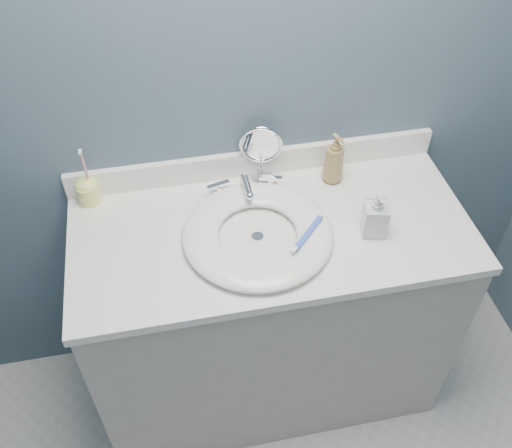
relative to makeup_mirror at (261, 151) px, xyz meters
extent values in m
cube|color=#485F6D|center=(-0.02, 0.04, 0.21)|extent=(2.20, 0.02, 2.40)
cube|color=#B8B1A8|center=(-0.02, -0.24, -0.57)|extent=(1.20, 0.55, 0.85)
cube|color=white|center=(-0.02, -0.24, -0.13)|extent=(1.22, 0.57, 0.03)
cube|color=white|center=(-0.02, 0.03, -0.07)|extent=(1.22, 0.02, 0.09)
cylinder|color=silver|center=(-0.07, -0.27, -0.11)|extent=(0.04, 0.04, 0.01)
cube|color=silver|center=(-0.07, -0.06, -0.11)|extent=(0.22, 0.05, 0.01)
cylinder|color=silver|center=(-0.07, -0.06, -0.08)|extent=(0.03, 0.03, 0.06)
cylinder|color=silver|center=(-0.07, -0.10, -0.05)|extent=(0.02, 0.09, 0.02)
sphere|color=silver|center=(-0.07, -0.15, -0.05)|extent=(0.03, 0.03, 0.03)
cylinder|color=silver|center=(-0.15, -0.06, -0.09)|extent=(0.02, 0.02, 0.03)
cube|color=silver|center=(-0.15, -0.06, -0.07)|extent=(0.08, 0.03, 0.01)
cylinder|color=silver|center=(0.02, -0.06, -0.09)|extent=(0.02, 0.02, 0.03)
cube|color=silver|center=(0.02, -0.06, -0.07)|extent=(0.08, 0.03, 0.01)
cylinder|color=silver|center=(0.00, 0.00, -0.11)|extent=(0.08, 0.08, 0.01)
cylinder|color=silver|center=(0.00, 0.00, -0.06)|extent=(0.01, 0.01, 0.10)
torus|color=silver|center=(0.00, 0.00, 0.02)|extent=(0.14, 0.04, 0.14)
cylinder|color=white|center=(0.00, 0.00, 0.02)|extent=(0.12, 0.03, 0.12)
imported|color=olive|center=(0.23, -0.06, -0.02)|extent=(0.09, 0.09, 0.18)
imported|color=silver|center=(0.28, -0.31, -0.03)|extent=(0.08, 0.09, 0.16)
cylinder|color=#F2F57A|center=(-0.56, 0.00, -0.08)|extent=(0.07, 0.07, 0.07)
ellipsoid|color=#F2F57A|center=(-0.56, 0.00, -0.05)|extent=(0.07, 0.06, 0.04)
cylinder|color=pink|center=(-0.54, 0.00, 0.02)|extent=(0.01, 0.02, 0.13)
cube|color=white|center=(-0.54, -0.01, 0.09)|extent=(0.01, 0.02, 0.01)
cube|color=blue|center=(0.07, -0.32, -0.07)|extent=(0.12, 0.12, 0.01)
cube|color=white|center=(0.02, -0.38, -0.06)|extent=(0.02, 0.02, 0.01)
camera|label=1|loc=(-0.30, -1.41, 1.13)|focal=40.00mm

